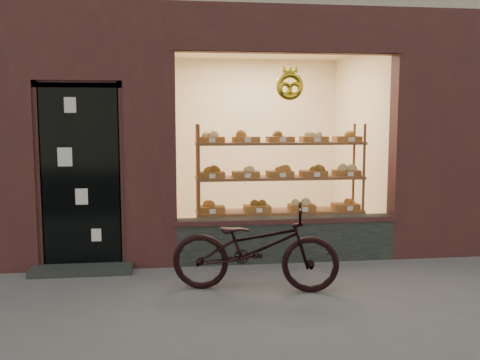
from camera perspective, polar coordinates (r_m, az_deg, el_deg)
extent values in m
plane|color=#4F4F4F|center=(4.73, 5.12, -15.50)|extent=(90.00, 90.00, 0.00)
cube|color=#333C38|center=(6.72, 4.95, -6.30)|extent=(2.70, 0.25, 0.55)
cube|color=black|center=(6.45, -16.62, 0.33)|extent=(0.90, 0.04, 2.15)
cube|color=#333C38|center=(6.49, -16.52, -9.16)|extent=(1.15, 0.35, 0.08)
torus|color=yellow|center=(6.46, 5.33, 9.92)|extent=(0.33, 0.07, 0.33)
cube|color=brown|center=(7.18, 4.20, -7.30)|extent=(2.20, 0.45, 0.04)
cube|color=brown|center=(7.07, 4.24, -3.36)|extent=(2.20, 0.45, 0.03)
cube|color=brown|center=(7.01, 4.27, 0.26)|extent=(2.20, 0.45, 0.04)
cube|color=brown|center=(6.97, 4.30, 3.94)|extent=(2.20, 0.45, 0.04)
cylinder|color=brown|center=(6.70, -4.40, -1.33)|extent=(0.04, 0.04, 1.70)
cylinder|color=brown|center=(7.14, 13.02, -0.99)|extent=(0.04, 0.04, 1.70)
cylinder|color=brown|center=(7.08, -4.57, -0.90)|extent=(0.04, 0.04, 1.70)
cylinder|color=brown|center=(7.50, 11.98, -0.60)|extent=(0.04, 0.04, 1.70)
cube|color=#95612A|center=(6.94, -3.07, -3.11)|extent=(0.34, 0.24, 0.07)
sphere|color=#AD682D|center=(6.93, -3.07, -2.42)|extent=(0.11, 0.11, 0.11)
cube|color=white|center=(6.76, -2.95, -3.38)|extent=(0.07, 0.01, 0.05)
cube|color=#95612A|center=(7.01, 1.84, -3.01)|extent=(0.34, 0.24, 0.07)
sphere|color=brown|center=(7.00, 1.84, -2.32)|extent=(0.11, 0.11, 0.11)
cube|color=white|center=(6.83, 2.09, -3.26)|extent=(0.08, 0.01, 0.05)
cube|color=#95612A|center=(7.13, 6.60, -2.88)|extent=(0.34, 0.24, 0.07)
sphere|color=#E6C775|center=(7.12, 6.61, -2.21)|extent=(0.11, 0.11, 0.11)
cube|color=white|center=(6.95, 6.97, -3.13)|extent=(0.07, 0.01, 0.05)
cube|color=#95612A|center=(7.30, 11.18, -2.74)|extent=(0.34, 0.24, 0.07)
sphere|color=#AD682D|center=(7.29, 11.20, -2.08)|extent=(0.11, 0.11, 0.11)
cube|color=white|center=(7.13, 11.66, -2.98)|extent=(0.08, 0.01, 0.05)
cube|color=#95612A|center=(6.88, -3.09, 0.59)|extent=(0.34, 0.24, 0.07)
sphere|color=brown|center=(6.87, -3.09, 1.29)|extent=(0.11, 0.11, 0.11)
cube|color=white|center=(6.69, -2.97, 0.42)|extent=(0.07, 0.01, 0.06)
cube|color=#95612A|center=(6.93, 0.62, 0.64)|extent=(0.34, 0.24, 0.07)
sphere|color=#E6C775|center=(6.92, 0.63, 1.34)|extent=(0.11, 0.11, 0.11)
cube|color=white|center=(6.74, 0.85, 0.47)|extent=(0.07, 0.01, 0.06)
cube|color=#95612A|center=(7.00, 4.27, 0.69)|extent=(0.34, 0.24, 0.07)
sphere|color=#AD682D|center=(7.00, 4.28, 1.38)|extent=(0.11, 0.11, 0.11)
cube|color=white|center=(6.82, 4.59, 0.52)|extent=(0.07, 0.01, 0.06)
cube|color=#95612A|center=(7.11, 7.83, 0.73)|extent=(0.34, 0.24, 0.07)
sphere|color=brown|center=(7.10, 7.84, 1.41)|extent=(0.11, 0.11, 0.11)
cube|color=white|center=(6.93, 8.23, 0.57)|extent=(0.07, 0.01, 0.06)
cube|color=#95612A|center=(7.24, 11.26, 0.77)|extent=(0.34, 0.24, 0.07)
sphere|color=#E6C775|center=(7.23, 11.28, 1.44)|extent=(0.11, 0.11, 0.11)
cube|color=white|center=(7.07, 11.74, 0.62)|extent=(0.08, 0.01, 0.06)
cube|color=#95612A|center=(6.84, -3.11, 4.33)|extent=(0.34, 0.24, 0.07)
sphere|color=#E6C775|center=(6.84, -3.12, 5.04)|extent=(0.11, 0.11, 0.11)
cube|color=white|center=(6.66, -2.99, 4.27)|extent=(0.07, 0.01, 0.06)
cube|color=#95612A|center=(6.89, 0.63, 4.36)|extent=(0.34, 0.24, 0.07)
sphere|color=#AD682D|center=(6.89, 0.63, 5.07)|extent=(0.11, 0.11, 0.11)
cube|color=white|center=(6.71, 0.85, 4.30)|extent=(0.07, 0.01, 0.06)
cube|color=#95612A|center=(6.97, 4.30, 4.37)|extent=(0.34, 0.24, 0.07)
sphere|color=brown|center=(6.97, 4.31, 5.07)|extent=(0.11, 0.11, 0.11)
cube|color=white|center=(6.79, 4.62, 4.30)|extent=(0.07, 0.01, 0.06)
cube|color=#95612A|center=(7.08, 7.88, 4.36)|extent=(0.34, 0.24, 0.07)
sphere|color=#E6C775|center=(7.07, 7.90, 5.05)|extent=(0.11, 0.11, 0.11)
cube|color=white|center=(6.90, 8.29, 4.29)|extent=(0.07, 0.01, 0.06)
cube|color=#95612A|center=(7.21, 11.35, 4.33)|extent=(0.34, 0.24, 0.07)
sphere|color=#AD682D|center=(7.21, 11.36, 5.01)|extent=(0.11, 0.11, 0.11)
cube|color=white|center=(7.03, 11.83, 4.27)|extent=(0.08, 0.01, 0.06)
imported|color=black|center=(5.54, 1.61, -7.22)|extent=(1.81, 0.97, 0.90)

